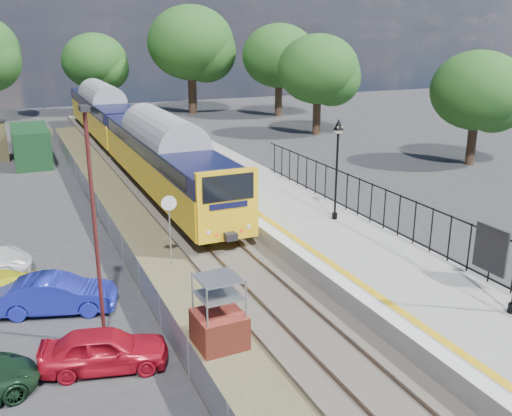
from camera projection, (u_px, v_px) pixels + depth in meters
ground at (291, 316)px, 19.10m from camera, size 120.00×120.00×0.00m
track_bed at (190, 228)px, 27.33m from camera, size 5.90×80.00×0.29m
platform at (293, 219)px, 27.57m from camera, size 5.00×70.00×0.90m
platform_edge at (254, 215)px, 26.64m from camera, size 0.90×70.00×0.01m
victorian_lamp_north at (338, 146)px, 25.10m from camera, size 0.44×0.44×4.60m
palisade_fence at (411, 220)px, 23.03m from camera, size 0.12×26.00×2.00m
wire_fence at (102, 214)px, 27.77m from camera, size 0.06×52.00×1.20m
tree_line at (104, 58)px, 54.32m from camera, size 56.80×43.80×11.88m
train at (126, 129)px, 41.28m from camera, size 2.82×40.83×3.51m
brick_plinth at (219, 313)px, 16.99m from camera, size 1.48×1.48×2.31m
speed_sign at (169, 218)px, 22.53m from camera, size 0.60×0.15×2.99m
carpark_lamp at (94, 216)px, 16.26m from camera, size 0.25×0.50×7.24m
car_red at (104, 349)px, 16.00m from camera, size 3.80×2.24×1.21m
car_blue at (57, 294)px, 19.25m from camera, size 4.10×2.40×1.28m
car_yellow at (8, 288)px, 19.92m from camera, size 4.20×2.56×1.14m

